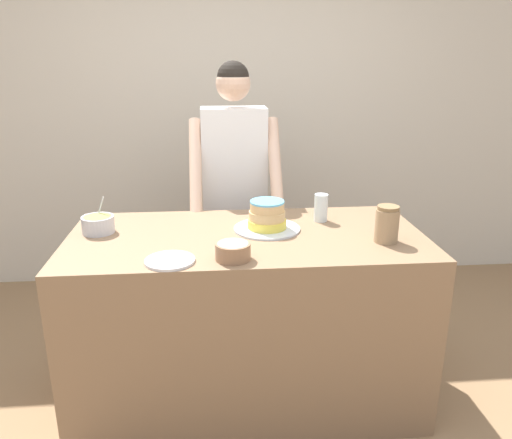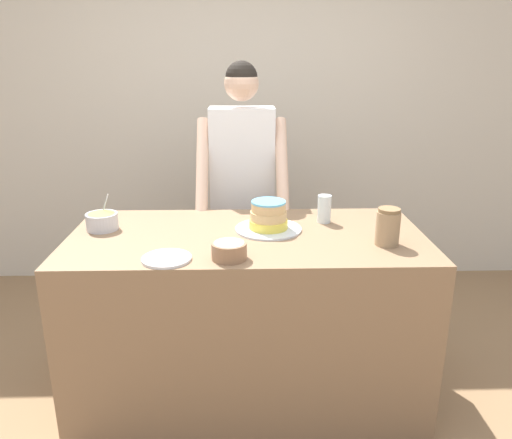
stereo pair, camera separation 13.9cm
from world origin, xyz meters
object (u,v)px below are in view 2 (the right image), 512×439
frosting_bowl_olive (102,221)px  drinking_glass (324,209)px  person_baker (242,174)px  frosting_bowl_pink (229,250)px  ceramic_plate (167,259)px  stoneware_jar (388,227)px  cake (268,218)px

frosting_bowl_olive → drinking_glass: frosting_bowl_olive is taller
person_baker → frosting_bowl_pink: size_ratio=11.24×
frosting_bowl_pink → frosting_bowl_olive: bearing=148.2°
frosting_bowl_olive → frosting_bowl_pink: size_ratio=1.11×
person_baker → frosting_bowl_pink: person_baker is taller
ceramic_plate → stoneware_jar: (1.00, 0.16, 0.08)m
cake → ceramic_plate: 0.60m
cake → drinking_glass: (0.30, 0.12, 0.01)m
cake → stoneware_jar: 0.59m
ceramic_plate → stoneware_jar: bearing=9.0°
frosting_bowl_olive → ceramic_plate: frosting_bowl_olive is taller
frosting_bowl_olive → frosting_bowl_pink: frosting_bowl_olive is taller
frosting_bowl_olive → frosting_bowl_pink: (0.65, -0.40, -0.01)m
person_baker → drinking_glass: person_baker is taller
drinking_glass → stoneware_jar: (0.24, -0.34, 0.01)m
frosting_bowl_olive → stoneware_jar: stoneware_jar is taller
ceramic_plate → person_baker: bearing=72.9°
cake → drinking_glass: 0.32m
cake → stoneware_jar: (0.54, -0.22, 0.02)m
person_baker → frosting_bowl_olive: person_baker is taller
stoneware_jar → frosting_bowl_pink: bearing=-168.2°
drinking_glass → stoneware_jar: size_ratio=0.83×
frosting_bowl_pink → ceramic_plate: (-0.27, -0.01, -0.03)m
cake → frosting_bowl_olive: frosting_bowl_olive is taller
cake → frosting_bowl_olive: 0.84m
frosting_bowl_pink → ceramic_plate: 0.27m
frosting_bowl_pink → person_baker: bearing=86.9°
drinking_glass → cake: bearing=-159.0°
drinking_glass → ceramic_plate: size_ratio=0.68×
frosting_bowl_pink → stoneware_jar: size_ratio=0.87×
frosting_bowl_pink → drinking_glass: size_ratio=1.05×
frosting_bowl_pink → drinking_glass: bearing=45.1°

